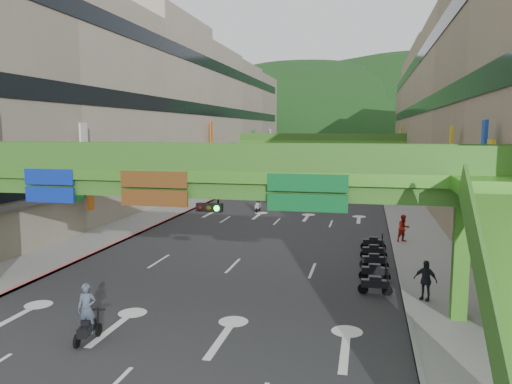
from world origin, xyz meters
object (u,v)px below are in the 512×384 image
object	(u,v)px
pedestrian_red	(404,230)
car_yellow	(321,192)
scooter_rider_near	(87,315)
overpass_near	(212,189)
car_silver	(277,173)
scooter_rider_mid	(325,197)

from	to	relation	value
pedestrian_red	car_yellow	bearing A→B (deg)	76.64
scooter_rider_near	pedestrian_red	size ratio (longest dim) A/B	1.18
overpass_near	car_silver	world-z (taller)	overpass_near
pedestrian_red	scooter_rider_mid	bearing A→B (deg)	81.73
scooter_rider_mid	car_yellow	bearing A→B (deg)	98.17
scooter_rider_near	overpass_near	bearing A→B (deg)	52.24
overpass_near	scooter_rider_mid	size ratio (longest dim) A/B	13.55
scooter_rider_mid	car_silver	bearing A→B (deg)	108.75
car_silver	pedestrian_red	size ratio (longest dim) A/B	2.27
scooter_rider_mid	pedestrian_red	distance (m)	16.10
car_silver	pedestrian_red	bearing A→B (deg)	-68.71
overpass_near	scooter_rider_near	xyz separation A→B (m)	(-3.39, -4.38, -4.16)
scooter_rider_near	car_silver	bearing A→B (deg)	94.06
overpass_near	pedestrian_red	size ratio (longest dim) A/B	15.11
car_silver	overpass_near	bearing A→B (deg)	-81.54
scooter_rider_mid	pedestrian_red	world-z (taller)	scooter_rider_mid
overpass_near	car_yellow	xyz separation A→B (m)	(1.27, 36.99, -4.57)
car_yellow	overpass_near	bearing A→B (deg)	-85.58
scooter_rider_near	pedestrian_red	bearing A→B (deg)	56.95
overpass_near	car_yellow	world-z (taller)	overpass_near
car_yellow	pedestrian_red	world-z (taller)	pedestrian_red
pedestrian_red	car_silver	bearing A→B (deg)	78.41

